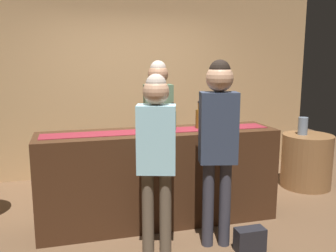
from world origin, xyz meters
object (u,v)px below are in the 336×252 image
wine_bottle_amber (199,118)px  vase_on_side_table (303,126)px  wine_glass_near_customer (151,121)px  customer_browsing (156,146)px  wine_glass_mid_counter (228,119)px  customer_sipping (218,133)px  wine_bottle_green (173,120)px  round_side_table (307,161)px  bartender (158,115)px  handbag (250,240)px

wine_bottle_amber → vase_on_side_table: size_ratio=1.26×
wine_glass_near_customer → wine_bottle_amber: bearing=-3.7°
customer_browsing → vase_on_side_table: (2.36, 1.23, -0.15)m
wine_glass_mid_counter → customer_sipping: customer_sipping is taller
customer_browsing → wine_bottle_green: bearing=79.0°
wine_bottle_green → wine_glass_mid_counter: (0.62, -0.04, -0.01)m
wine_bottle_amber → wine_bottle_green: same height
wine_glass_mid_counter → customer_browsing: customer_browsing is taller
customer_sipping → customer_browsing: 0.59m
vase_on_side_table → round_side_table: bearing=-30.7°
wine_bottle_amber → customer_sipping: size_ratio=0.17×
customer_sipping → wine_bottle_amber: bearing=97.8°
round_side_table → vase_on_side_table: vase_on_side_table is taller
wine_bottle_green → wine_glass_near_customer: wine_bottle_green is taller
wine_bottle_amber → bartender: bartender is taller
wine_glass_mid_counter → bartender: (-0.63, 0.64, -0.03)m
wine_bottle_amber → wine_glass_mid_counter: (0.31, -0.09, -0.01)m
wine_glass_near_customer → customer_browsing: bearing=-99.2°
wine_glass_near_customer → wine_glass_mid_counter: size_ratio=1.00×
customer_browsing → round_side_table: size_ratio=2.22×
wine_bottle_green → wine_glass_mid_counter: wine_bottle_green is taller
customer_sipping → vase_on_side_table: size_ratio=7.35×
wine_bottle_amber → customer_sipping: customer_sipping is taller
wine_bottle_amber → round_side_table: size_ratio=0.41×
wine_glass_near_customer → handbag: bearing=-51.3°
wine_glass_near_customer → round_side_table: (2.32, 0.49, -0.75)m
customer_sipping → round_side_table: 2.33m
wine_glass_near_customer → wine_glass_mid_counter: (0.84, -0.12, 0.00)m
wine_bottle_green → handbag: 1.41m
wine_bottle_amber → customer_browsing: customer_browsing is taller
bartender → customer_sipping: size_ratio=0.99×
wine_glass_near_customer → bartender: (0.20, 0.52, -0.03)m
wine_bottle_amber → wine_glass_near_customer: (-0.53, 0.03, -0.01)m
wine_glass_near_customer → wine_bottle_green: bearing=-21.9°
bartender → vase_on_side_table: (2.05, 0.01, -0.23)m
customer_sipping → handbag: customer_sipping is taller
wine_bottle_amber → wine_glass_mid_counter: bearing=-15.7°
wine_glass_near_customer → customer_browsing: 0.72m
bartender → handbag: 1.81m
wine_glass_mid_counter → round_side_table: wine_glass_mid_counter is taller
wine_bottle_green → round_side_table: 2.31m
customer_sipping → customer_browsing: customer_sipping is taller
wine_glass_mid_counter → handbag: size_ratio=0.51×
wine_glass_mid_counter → bartender: 0.90m
wine_bottle_green → customer_browsing: size_ratio=0.18×
wine_bottle_green → customer_sipping: bearing=-68.4°
customer_browsing → round_side_table: customer_browsing is taller
wine_glass_mid_counter → bartender: bearing=134.6°
wine_bottle_green → customer_sipping: 0.68m
round_side_table → vase_on_side_table: bearing=149.3°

